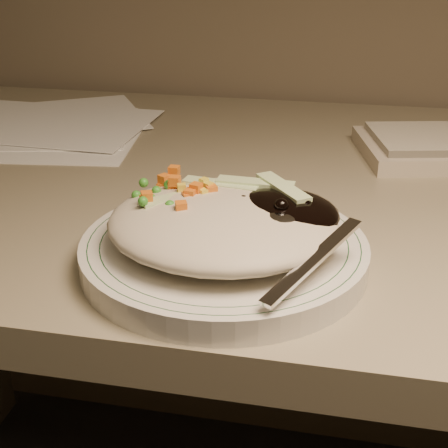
# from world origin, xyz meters

# --- Properties ---
(desk) EXTENTS (1.40, 0.70, 0.74)m
(desk) POSITION_xyz_m (0.00, 1.38, 0.54)
(desk) COLOR #7E745B
(desk) RESTS_ON ground
(plate) EXTENTS (0.24, 0.24, 0.02)m
(plate) POSITION_xyz_m (-0.05, 1.16, 0.75)
(plate) COLOR silver
(plate) RESTS_ON desk
(plate_rim) EXTENTS (0.23, 0.23, 0.00)m
(plate_rim) POSITION_xyz_m (-0.05, 1.16, 0.76)
(plate_rim) COLOR #144723
(plate_rim) RESTS_ON plate
(meal) EXTENTS (0.21, 0.19, 0.05)m
(meal) POSITION_xyz_m (-0.05, 1.15, 0.78)
(meal) COLOR #B2A890
(meal) RESTS_ON plate
(papers) EXTENTS (0.37, 0.37, 0.00)m
(papers) POSITION_xyz_m (-0.40, 1.50, 0.74)
(papers) COLOR white
(papers) RESTS_ON desk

